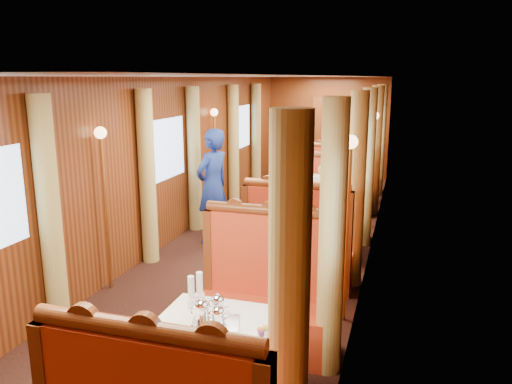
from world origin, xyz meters
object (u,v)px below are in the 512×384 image
at_px(banquette_far_aft, 350,172).
at_px(rose_vase_mid, 313,194).
at_px(banquette_near_aft, 265,304).
at_px(passenger, 323,194).
at_px(steward, 213,186).
at_px(banquette_mid_fwd, 298,252).
at_px(teapot_back, 218,308).
at_px(teapot_left, 202,314).
at_px(table_far, 344,183).
at_px(teapot_right, 218,319).
at_px(banquette_mid_aft, 325,210).
at_px(tea_tray, 215,323).
at_px(rose_vase_far, 346,156).
at_px(banquette_far_fwd, 338,191).
at_px(fruit_plate, 267,333).
at_px(table_mid, 313,232).
at_px(table_near, 229,368).

relative_size(banquette_far_aft, rose_vase_mid, 3.72).
relative_size(banquette_near_aft, passenger, 1.76).
height_order(banquette_near_aft, steward, steward).
distance_m(banquette_mid_fwd, teapot_back, 2.46).
distance_m(banquette_near_aft, teapot_left, 1.16).
distance_m(table_far, teapot_right, 7.11).
distance_m(banquette_mid_aft, teapot_back, 4.47).
bearing_deg(teapot_back, steward, 127.08).
relative_size(banquette_mid_fwd, teapot_left, 8.05).
height_order(banquette_mid_aft, passenger, banquette_mid_aft).
bearing_deg(tea_tray, passenger, 89.04).
distance_m(teapot_left, teapot_right, 0.14).
distance_m(table_far, rose_vase_far, 0.55).
bearing_deg(banquette_far_fwd, banquette_mid_aft, -90.00).
distance_m(banquette_far_fwd, rose_vase_mid, 2.57).
distance_m(teapot_right, fruit_plate, 0.37).
height_order(banquette_near_aft, table_mid, banquette_near_aft).
relative_size(table_mid, tea_tray, 3.09).
xyz_separation_m(banquette_mid_fwd, table_far, (0.00, 4.51, -0.05)).
bearing_deg(rose_vase_far, teapot_left, -91.68).
bearing_deg(teapot_left, steward, 105.52).
xyz_separation_m(table_near, teapot_back, (-0.10, 0.06, 0.44)).
distance_m(banquette_mid_fwd, passenger, 1.82).
xyz_separation_m(banquette_near_aft, banquette_far_aft, (0.00, 7.00, 0.00)).
relative_size(banquette_mid_fwd, table_far, 1.28).
distance_m(table_near, banquette_mid_fwd, 2.49).
distance_m(tea_tray, steward, 4.11).
height_order(table_mid, banquette_mid_aft, banquette_mid_aft).
bearing_deg(table_near, fruit_plate, -19.41).
distance_m(banquette_mid_fwd, table_far, 4.51).
bearing_deg(teapot_back, banquette_mid_aft, 103.65).
relative_size(teapot_left, fruit_plate, 0.82).
xyz_separation_m(banquette_near_aft, table_far, (0.00, 5.99, -0.05)).
height_order(banquette_mid_fwd, fruit_plate, banquette_mid_fwd).
bearing_deg(table_far, table_mid, -90.00).
xyz_separation_m(banquette_mid_aft, banquette_far_fwd, (0.00, 1.47, 0.00)).
height_order(banquette_far_aft, teapot_right, banquette_far_aft).
xyz_separation_m(fruit_plate, passenger, (-0.33, 4.40, -0.03)).
distance_m(banquette_near_aft, rose_vase_far, 5.97).
bearing_deg(tea_tray, banquette_mid_aft, 89.08).
xyz_separation_m(table_mid, teapot_right, (-0.04, -3.59, 0.44)).
bearing_deg(passenger, banquette_mid_fwd, -90.00).
height_order(teapot_left, fruit_plate, teapot_left).
relative_size(banquette_near_aft, banquette_far_aft, 1.00).
height_order(banquette_mid_aft, fruit_plate, banquette_mid_aft).
relative_size(banquette_mid_aft, rose_vase_mid, 3.72).
relative_size(table_mid, passenger, 1.38).
relative_size(banquette_mid_fwd, rose_vase_mid, 3.72).
xyz_separation_m(banquette_far_fwd, fruit_plate, (0.33, -6.10, 0.35)).
bearing_deg(banquette_mid_aft, banquette_far_aft, 90.00).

